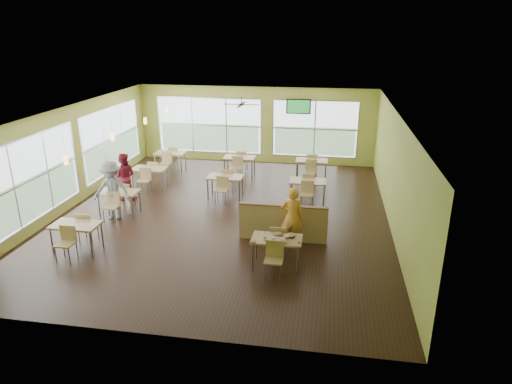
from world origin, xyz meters
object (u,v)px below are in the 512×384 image
half_wall_divider (283,223)px  man_plaid (292,217)px  main_table (277,243)px  food_basket (291,236)px

half_wall_divider → man_plaid: bearing=-46.9°
main_table → food_basket: size_ratio=6.12×
half_wall_divider → man_plaid: (0.27, -0.29, 0.30)m
half_wall_divider → food_basket: 1.37m
half_wall_divider → man_plaid: size_ratio=1.45×
food_basket → man_plaid: bearing=93.0°
half_wall_divider → main_table: bearing=-90.0°
main_table → food_basket: 0.38m
main_table → half_wall_divider: (0.00, 1.45, -0.11)m
food_basket → main_table: bearing=-156.4°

